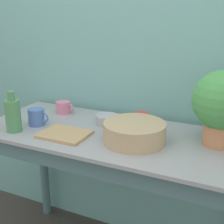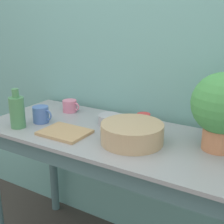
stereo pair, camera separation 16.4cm
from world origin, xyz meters
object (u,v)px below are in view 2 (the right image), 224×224
object	(u,v)px
potted_plant	(222,107)
mug_pink	(70,106)
bottle_tall	(17,112)
bowl_small_steel	(109,119)
tray_board	(65,132)
mug_blue	(41,114)
mug_red	(144,120)
bowl_wash_large	(132,133)

from	to	relation	value
potted_plant	mug_pink	size ratio (longest dim) A/B	3.02
potted_plant	bottle_tall	bearing A→B (deg)	-164.48
bowl_small_steel	tray_board	xyz separation A→B (m)	(-0.13, -0.25, -0.02)
mug_blue	mug_pink	distance (m)	0.25
potted_plant	mug_red	size ratio (longest dim) A/B	3.43
mug_blue	tray_board	world-z (taller)	mug_blue
mug_pink	mug_red	bearing A→B (deg)	-0.12
bowl_wash_large	mug_red	world-z (taller)	bowl_wash_large
bottle_tall	potted_plant	bearing A→B (deg)	15.52
bowl_small_steel	mug_blue	bearing A→B (deg)	-152.82
mug_red	tray_board	distance (m)	0.45
bowl_small_steel	potted_plant	bearing A→B (deg)	-2.32
mug_blue	mug_pink	size ratio (longest dim) A/B	1.06
bottle_tall	bowl_small_steel	distance (m)	0.52
potted_plant	bowl_wash_large	bearing A→B (deg)	-159.58
potted_plant	mug_blue	xyz separation A→B (m)	(-0.98, -0.16, -0.16)
mug_blue	mug_red	distance (m)	0.60
potted_plant	mug_red	distance (m)	0.47
mug_pink	tray_board	bearing A→B (deg)	-55.80
bottle_tall	mug_pink	xyz separation A→B (m)	(0.07, 0.38, -0.05)
mug_red	tray_board	size ratio (longest dim) A/B	0.43
bowl_wash_large	mug_red	xyz separation A→B (m)	(-0.05, 0.23, -0.01)
tray_board	bottle_tall	bearing A→B (deg)	-168.33
mug_blue	tray_board	size ratio (longest dim) A/B	0.52
bottle_tall	tray_board	distance (m)	0.31
mug_pink	potted_plant	bearing A→B (deg)	-5.23
bottle_tall	mug_red	distance (m)	0.71
potted_plant	mug_red	xyz separation A→B (m)	(-0.43, 0.09, -0.17)
bowl_wash_large	bowl_small_steel	distance (m)	0.29
mug_pink	bowl_small_steel	size ratio (longest dim) A/B	0.96
bottle_tall	bowl_wash_large	bearing A→B (deg)	12.49
mug_pink	bowl_small_steel	distance (m)	0.35
bottle_tall	bowl_small_steel	size ratio (longest dim) A/B	1.74
potted_plant	mug_pink	xyz separation A→B (m)	(-0.96, 0.09, -0.17)
potted_plant	bowl_wash_large	size ratio (longest dim) A/B	1.18
potted_plant	mug_blue	world-z (taller)	potted_plant
potted_plant	bowl_wash_large	world-z (taller)	potted_plant
mug_red	bowl_small_steel	size ratio (longest dim) A/B	0.84
potted_plant	tray_board	distance (m)	0.81
potted_plant	bottle_tall	size ratio (longest dim) A/B	1.66
bottle_tall	mug_pink	bearing A→B (deg)	79.07
bottle_tall	mug_pink	distance (m)	0.39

